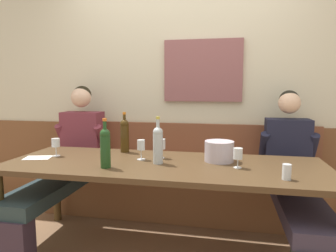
# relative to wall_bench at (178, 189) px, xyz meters

# --- Properties ---
(room_wall_back) EXTENTS (6.80, 0.12, 2.80)m
(room_wall_back) POSITION_rel_wall_bench_xyz_m (0.00, 0.26, 1.12)
(room_wall_back) COLOR beige
(room_wall_back) RESTS_ON ground
(wood_wainscot_panel) EXTENTS (6.80, 0.03, 0.92)m
(wood_wainscot_panel) POSITION_rel_wall_bench_xyz_m (0.00, 0.21, 0.18)
(wood_wainscot_panel) COLOR brown
(wood_wainscot_panel) RESTS_ON ground
(wall_bench) EXTENTS (2.77, 0.42, 0.94)m
(wall_bench) POSITION_rel_wall_bench_xyz_m (0.00, 0.00, 0.00)
(wall_bench) COLOR brown
(wall_bench) RESTS_ON ground
(dining_table) EXTENTS (2.47, 0.88, 0.73)m
(dining_table) POSITION_rel_wall_bench_xyz_m (0.00, -0.71, 0.38)
(dining_table) COLOR #45311C
(dining_table) RESTS_ON ground
(person_center_right_seat) EXTENTS (0.52, 1.31, 1.33)m
(person_center_right_seat) POSITION_rel_wall_bench_xyz_m (-1.03, -0.37, 0.36)
(person_center_right_seat) COLOR #322532
(person_center_right_seat) RESTS_ON ground
(person_center_left_seat) EXTENTS (0.50, 1.32, 1.29)m
(person_center_left_seat) POSITION_rel_wall_bench_xyz_m (1.03, -0.38, 0.34)
(person_center_left_seat) COLOR #2F3732
(person_center_left_seat) RESTS_ON ground
(ice_bucket) EXTENTS (0.23, 0.23, 0.16)m
(ice_bucket) POSITION_rel_wall_bench_xyz_m (0.42, -0.57, 0.53)
(ice_bucket) COLOR #BAB0BC
(ice_bucket) RESTS_ON dining_table
(wine_bottle_amber_mid) EXTENTS (0.07, 0.07, 0.36)m
(wine_bottle_amber_mid) POSITION_rel_wall_bench_xyz_m (-0.38, -0.93, 0.61)
(wine_bottle_amber_mid) COLOR #1D411B
(wine_bottle_amber_mid) RESTS_ON dining_table
(wine_bottle_green_tall) EXTENTS (0.08, 0.08, 0.36)m
(wine_bottle_green_tall) POSITION_rel_wall_bench_xyz_m (-0.04, -0.73, 0.60)
(wine_bottle_green_tall) COLOR #B3BFC2
(wine_bottle_green_tall) RESTS_ON dining_table
(wine_bottle_clear_water) EXTENTS (0.08, 0.08, 0.36)m
(wine_bottle_clear_water) POSITION_rel_wall_bench_xyz_m (-0.43, -0.39, 0.61)
(wine_bottle_clear_water) COLOR #3E2B0E
(wine_bottle_clear_water) RESTS_ON dining_table
(wine_glass_mid_left) EXTENTS (0.07, 0.07, 0.16)m
(wine_glass_mid_left) POSITION_rel_wall_bench_xyz_m (-0.05, -0.56, 0.56)
(wine_glass_mid_left) COLOR silver
(wine_glass_mid_left) RESTS_ON dining_table
(wine_glass_by_bottle) EXTENTS (0.07, 0.07, 0.15)m
(wine_glass_by_bottle) POSITION_rel_wall_bench_xyz_m (0.56, -0.74, 0.55)
(wine_glass_by_bottle) COLOR silver
(wine_glass_by_bottle) RESTS_ON dining_table
(wine_glass_right_end) EXTENTS (0.07, 0.07, 0.16)m
(wine_glass_right_end) POSITION_rel_wall_bench_xyz_m (-0.20, -0.64, 0.56)
(wine_glass_right_end) COLOR silver
(wine_glass_right_end) RESTS_ON dining_table
(wine_glass_mid_right) EXTENTS (0.07, 0.07, 0.15)m
(wine_glass_mid_right) POSITION_rel_wall_bench_xyz_m (-0.94, -0.66, 0.56)
(wine_glass_mid_right) COLOR silver
(wine_glass_mid_right) RESTS_ON dining_table
(water_tumbler_right) EXTENTS (0.06, 0.06, 0.10)m
(water_tumbler_right) POSITION_rel_wall_bench_xyz_m (0.85, -0.97, 0.50)
(water_tumbler_right) COLOR silver
(water_tumbler_right) RESTS_ON dining_table
(tasting_sheet_left_guest) EXTENTS (0.24, 0.20, 0.00)m
(tasting_sheet_left_guest) POSITION_rel_wall_bench_xyz_m (-1.06, -0.75, 0.45)
(tasting_sheet_left_guest) COLOR white
(tasting_sheet_left_guest) RESTS_ON dining_table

